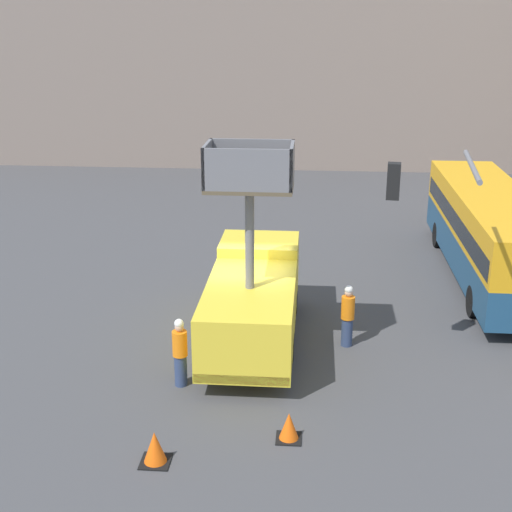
{
  "coord_description": "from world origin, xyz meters",
  "views": [
    {
      "loc": [
        1.82,
        -19.19,
        9.02
      ],
      "look_at": [
        0.2,
        0.36,
        2.32
      ],
      "focal_mm": 50.0,
      "sensor_mm": 36.0,
      "label": 1
    }
  ],
  "objects_px": {
    "city_bus": "(489,229)",
    "traffic_cone_near_truck": "(289,427)",
    "utility_truck": "(253,296)",
    "traffic_light_pole": "(486,230)",
    "road_worker_near_truck": "(180,352)",
    "traffic_cone_mid_road": "(155,448)",
    "road_worker_directing": "(348,316)"
  },
  "relations": [
    {
      "from": "city_bus",
      "to": "traffic_cone_near_truck",
      "type": "height_order",
      "value": "city_bus"
    },
    {
      "from": "utility_truck",
      "to": "traffic_cone_near_truck",
      "type": "distance_m",
      "value": 5.16
    },
    {
      "from": "utility_truck",
      "to": "traffic_light_pole",
      "type": "xyz_separation_m",
      "value": [
        5.84,
        -1.57,
        2.57
      ]
    },
    {
      "from": "road_worker_near_truck",
      "to": "city_bus",
      "type": "bearing_deg",
      "value": -171.55
    },
    {
      "from": "traffic_cone_near_truck",
      "to": "traffic_cone_mid_road",
      "type": "height_order",
      "value": "traffic_cone_mid_road"
    },
    {
      "from": "city_bus",
      "to": "road_worker_directing",
      "type": "relative_size",
      "value": 6.2
    },
    {
      "from": "city_bus",
      "to": "utility_truck",
      "type": "bearing_deg",
      "value": 138.31
    },
    {
      "from": "road_worker_near_truck",
      "to": "traffic_cone_near_truck",
      "type": "height_order",
      "value": "road_worker_near_truck"
    },
    {
      "from": "city_bus",
      "to": "traffic_light_pole",
      "type": "bearing_deg",
      "value": 176.37
    },
    {
      "from": "traffic_cone_near_truck",
      "to": "traffic_cone_mid_road",
      "type": "xyz_separation_m",
      "value": [
        -2.78,
        -1.1,
        0.04
      ]
    },
    {
      "from": "road_worker_directing",
      "to": "city_bus",
      "type": "bearing_deg",
      "value": 164.52
    },
    {
      "from": "utility_truck",
      "to": "road_worker_directing",
      "type": "xyz_separation_m",
      "value": [
        2.68,
        -0.01,
        -0.51
      ]
    },
    {
      "from": "city_bus",
      "to": "road_worker_near_truck",
      "type": "distance_m",
      "value": 12.8
    },
    {
      "from": "traffic_cone_near_truck",
      "to": "road_worker_near_truck",
      "type": "bearing_deg",
      "value": 141.94
    },
    {
      "from": "utility_truck",
      "to": "road_worker_near_truck",
      "type": "height_order",
      "value": "utility_truck"
    },
    {
      "from": "utility_truck",
      "to": "traffic_light_pole",
      "type": "distance_m",
      "value": 6.58
    },
    {
      "from": "utility_truck",
      "to": "city_bus",
      "type": "distance_m",
      "value": 9.82
    },
    {
      "from": "traffic_light_pole",
      "to": "road_worker_near_truck",
      "type": "bearing_deg",
      "value": -171.64
    },
    {
      "from": "utility_truck",
      "to": "road_worker_directing",
      "type": "height_order",
      "value": "utility_truck"
    },
    {
      "from": "traffic_light_pole",
      "to": "road_worker_directing",
      "type": "xyz_separation_m",
      "value": [
        -3.17,
        1.56,
        -3.08
      ]
    },
    {
      "from": "road_worker_directing",
      "to": "traffic_cone_mid_road",
      "type": "bearing_deg",
      "value": -10.07
    },
    {
      "from": "traffic_light_pole",
      "to": "traffic_cone_mid_road",
      "type": "height_order",
      "value": "traffic_light_pole"
    },
    {
      "from": "city_bus",
      "to": "traffic_light_pole",
      "type": "height_order",
      "value": "traffic_light_pole"
    },
    {
      "from": "road_worker_near_truck",
      "to": "traffic_cone_mid_road",
      "type": "xyz_separation_m",
      "value": [
        0.06,
        -3.32,
        -0.58
      ]
    },
    {
      "from": "road_worker_near_truck",
      "to": "traffic_cone_near_truck",
      "type": "relative_size",
      "value": 2.8
    },
    {
      "from": "city_bus",
      "to": "traffic_cone_near_truck",
      "type": "relative_size",
      "value": 17.39
    },
    {
      "from": "city_bus",
      "to": "traffic_light_pole",
      "type": "distance_m",
      "value": 8.06
    },
    {
      "from": "traffic_cone_near_truck",
      "to": "city_bus",
      "type": "bearing_deg",
      "value": 58.68
    },
    {
      "from": "road_worker_near_truck",
      "to": "road_worker_directing",
      "type": "xyz_separation_m",
      "value": [
        4.3,
        2.65,
        0.0
      ]
    },
    {
      "from": "city_bus",
      "to": "traffic_cone_near_truck",
      "type": "xyz_separation_m",
      "value": [
        -6.59,
        -10.83,
        -1.52
      ]
    },
    {
      "from": "utility_truck",
      "to": "traffic_cone_near_truck",
      "type": "xyz_separation_m",
      "value": [
        1.22,
        -4.89,
        -1.12
      ]
    },
    {
      "from": "city_bus",
      "to": "traffic_light_pole",
      "type": "relative_size",
      "value": 1.94
    }
  ]
}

